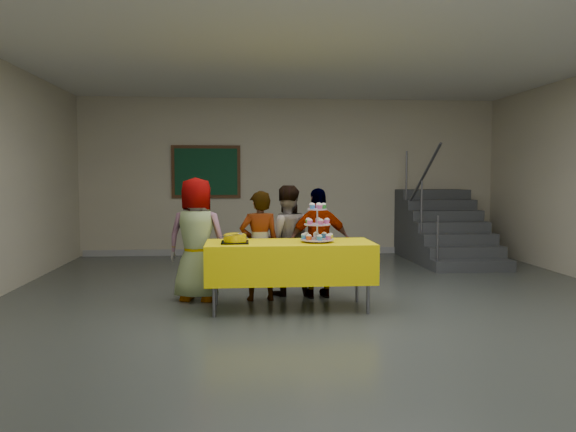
% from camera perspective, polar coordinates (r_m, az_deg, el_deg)
% --- Properties ---
extents(room_shell, '(10.00, 10.04, 3.02)m').
position_cam_1_polar(room_shell, '(5.95, 4.76, 10.03)').
color(room_shell, '#4C514C').
rests_on(room_shell, ground).
extents(bake_table, '(1.88, 0.78, 0.77)m').
position_cam_1_polar(bake_table, '(6.36, 0.15, -4.57)').
color(bake_table, '#595960').
rests_on(bake_table, ground).
extents(cupcake_stand, '(0.38, 0.38, 0.44)m').
position_cam_1_polar(cupcake_stand, '(6.31, 2.99, -1.07)').
color(cupcake_stand, silver).
rests_on(cupcake_stand, bake_table).
extents(bear_cake, '(0.32, 0.36, 0.12)m').
position_cam_1_polar(bear_cake, '(6.25, -5.41, -2.22)').
color(bear_cake, black).
rests_on(bear_cake, bake_table).
extents(schoolchild_a, '(0.82, 0.63, 1.50)m').
position_cam_1_polar(schoolchild_a, '(6.89, -9.26, -2.34)').
color(schoolchild_a, slate).
rests_on(schoolchild_a, ground).
extents(schoolchild_b, '(0.53, 0.39, 1.34)m').
position_cam_1_polar(schoolchild_b, '(6.82, -2.91, -3.05)').
color(schoolchild_b, slate).
rests_on(schoolchild_b, ground).
extents(schoolchild_c, '(0.70, 0.56, 1.40)m').
position_cam_1_polar(schoolchild_c, '(7.13, -0.20, -2.49)').
color(schoolchild_c, slate).
rests_on(schoolchild_c, ground).
extents(schoolchild_d, '(0.84, 0.43, 1.37)m').
position_cam_1_polar(schoolchild_d, '(6.99, 3.21, -2.76)').
color(schoolchild_d, slate).
rests_on(schoolchild_d, ground).
extents(staircase, '(1.30, 2.40, 2.04)m').
position_cam_1_polar(staircase, '(10.65, 15.37, -1.62)').
color(staircase, '#424447').
rests_on(staircase, ground).
extents(noticeboard, '(1.30, 0.05, 1.00)m').
position_cam_1_polar(noticeboard, '(10.79, -8.32, 4.47)').
color(noticeboard, '#472B16').
rests_on(noticeboard, ground).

